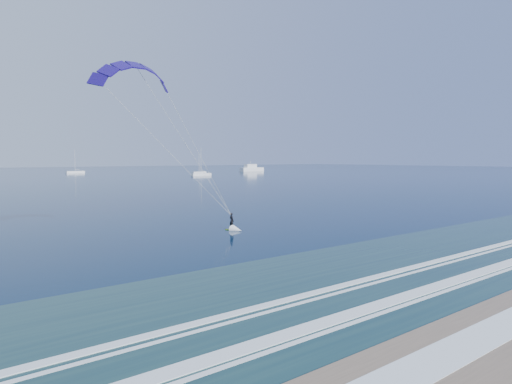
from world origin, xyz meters
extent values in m
plane|color=#07233F|center=(0.00, 0.00, 0.00)|extent=(900.00, 900.00, 0.00)
cube|color=#1E423F|center=(0.00, 8.00, 0.01)|extent=(600.00, 22.00, 0.03)
cube|color=white|center=(0.00, 1.50, 0.04)|extent=(600.00, 0.90, 0.07)
cube|color=white|center=(0.00, 5.50, 0.04)|extent=(600.00, 1.10, 0.07)
cube|color=white|center=(0.00, 9.50, 0.04)|extent=(600.00, 0.70, 0.07)
cube|color=#88C316|center=(5.43, 33.89, 0.04)|extent=(1.55, 0.50, 0.09)
imported|color=black|center=(5.43, 33.89, 1.04)|extent=(0.47, 0.71, 1.91)
cone|color=white|center=(5.28, 32.59, 0.08)|extent=(1.31, 1.74, 1.10)
cube|color=white|center=(154.89, 222.71, 1.21)|extent=(16.53, 4.41, 2.42)
cube|color=white|center=(153.89, 222.71, 3.53)|extent=(7.71, 3.53, 2.20)
cylinder|color=silver|center=(153.89, 222.71, 5.63)|extent=(0.16, 0.16, 2.00)
cube|color=white|center=(53.66, 255.04, 0.60)|extent=(9.87, 2.40, 1.20)
cylinder|color=silver|center=(53.66, 255.04, 7.23)|extent=(0.18, 0.18, 12.06)
cylinder|color=silver|center=(54.86, 255.04, 2.00)|extent=(2.60, 0.12, 0.12)
cube|color=white|center=(102.93, 202.29, 0.60)|extent=(7.90, 2.40, 1.20)
cylinder|color=silver|center=(102.93, 202.29, 6.05)|extent=(0.18, 0.18, 9.69)
cylinder|color=silver|center=(104.13, 202.29, 2.00)|extent=(2.60, 0.12, 0.12)
cube|color=white|center=(90.26, 179.46, 0.60)|extent=(10.21, 2.40, 1.20)
cylinder|color=silver|center=(90.26, 179.46, 7.41)|extent=(0.18, 0.18, 12.42)
cylinder|color=silver|center=(91.46, 179.46, 2.00)|extent=(2.60, 0.12, 0.12)
camera|label=1|loc=(-25.77, -10.29, 8.51)|focal=32.00mm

